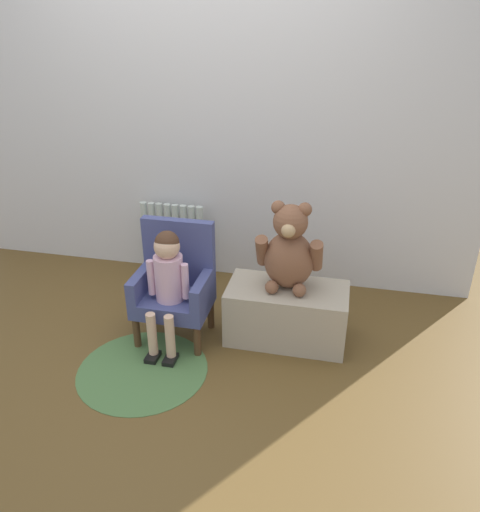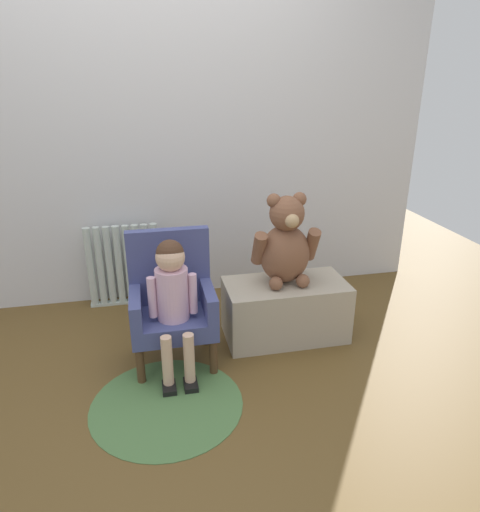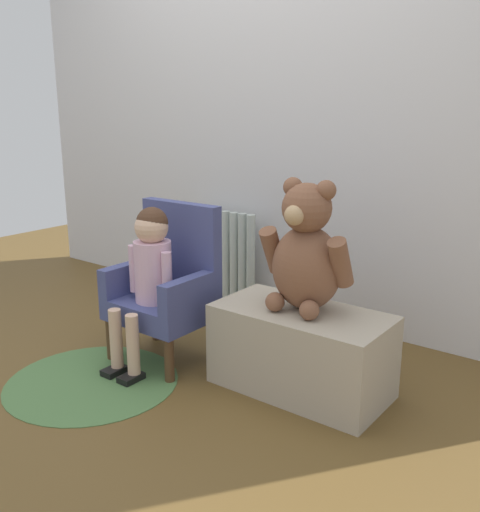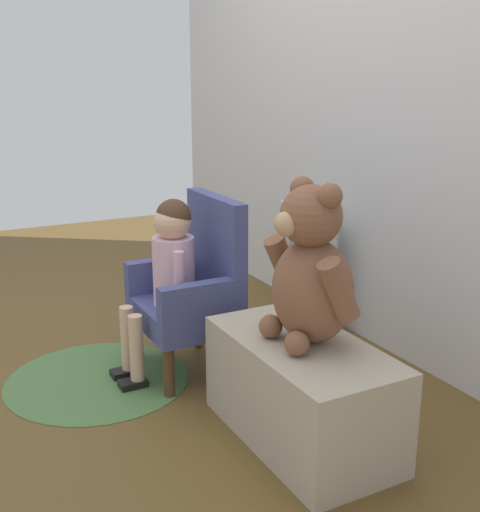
% 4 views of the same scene
% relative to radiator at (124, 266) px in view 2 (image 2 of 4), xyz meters
% --- Properties ---
extents(ground_plane, '(6.00, 6.00, 0.00)m').
position_rel_radiator_xyz_m(ground_plane, '(0.26, -1.16, -0.28)').
color(ground_plane, brown).
extents(back_wall, '(3.80, 0.05, 2.40)m').
position_rel_radiator_xyz_m(back_wall, '(0.26, 0.12, 0.92)').
color(back_wall, silver).
rests_on(back_wall, ground_plane).
extents(radiator, '(0.50, 0.05, 0.57)m').
position_rel_radiator_xyz_m(radiator, '(0.00, 0.00, 0.00)').
color(radiator, '#B6C3BC').
rests_on(radiator, ground_plane).
extents(child_armchair, '(0.45, 0.36, 0.73)m').
position_rel_radiator_xyz_m(child_armchair, '(0.28, -0.74, 0.07)').
color(child_armchair, '#40487D').
rests_on(child_armchair, ground_plane).
extents(child_figure, '(0.25, 0.35, 0.74)m').
position_rel_radiator_xyz_m(child_figure, '(0.28, -0.85, 0.20)').
color(child_figure, '#D4A9C2').
rests_on(child_figure, ground_plane).
extents(low_bench, '(0.72, 0.37, 0.35)m').
position_rel_radiator_xyz_m(low_bench, '(0.95, -0.65, -0.11)').
color(low_bench, '#A89C87').
rests_on(low_bench, ground_plane).
extents(large_teddy_bear, '(0.39, 0.27, 0.54)m').
position_rel_radiator_xyz_m(large_teddy_bear, '(0.95, -0.62, 0.31)').
color(large_teddy_bear, brown).
rests_on(large_teddy_bear, low_bench).
extents(floor_rug, '(0.74, 0.74, 0.01)m').
position_rel_radiator_xyz_m(floor_rug, '(0.20, -1.15, -0.28)').
color(floor_rug, '#49703E').
rests_on(floor_rug, ground_plane).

